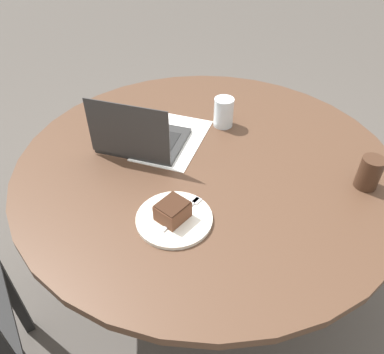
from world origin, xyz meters
name	(u,v)px	position (x,y,z in m)	size (l,w,h in m)	color
ground_plane	(203,282)	(0.00, 0.00, 0.00)	(12.00, 12.00, 0.00)	#4C4742
dining_table	(206,181)	(0.00, 0.00, 0.65)	(1.34, 1.34, 0.76)	#4C3323
paper_document	(173,140)	(-0.01, 0.17, 0.76)	(0.40, 0.34, 0.00)	white
plate	(174,219)	(-0.29, -0.14, 0.76)	(0.23, 0.23, 0.01)	silver
cake_slice	(173,211)	(-0.29, -0.13, 0.80)	(0.09, 0.08, 0.06)	brown
fork	(185,210)	(-0.25, -0.14, 0.77)	(0.17, 0.04, 0.00)	silver
coffee_glass	(369,173)	(0.25, -0.47, 0.81)	(0.07, 0.07, 0.11)	#3D2619
water_glass	(224,112)	(0.21, 0.10, 0.82)	(0.08, 0.08, 0.12)	silver
laptop	(141,138)	(-0.12, 0.22, 0.80)	(0.35, 0.37, 0.22)	#2D2D2D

